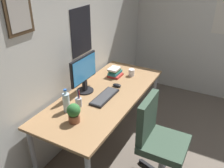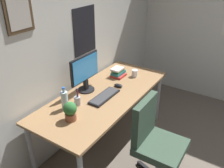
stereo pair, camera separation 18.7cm
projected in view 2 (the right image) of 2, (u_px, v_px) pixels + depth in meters
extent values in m
cube|color=silver|center=(62.00, 44.00, 2.63)|extent=(4.40, 0.08, 2.60)
cube|color=#4C3823|center=(19.00, 13.00, 2.03)|extent=(0.28, 0.02, 0.34)
cube|color=beige|center=(19.00, 13.00, 2.02)|extent=(0.22, 0.00, 0.28)
cube|color=black|center=(85.00, 31.00, 2.84)|extent=(0.40, 0.01, 0.56)
cube|color=#936D47|center=(105.00, 94.00, 2.77)|extent=(1.85, 0.78, 0.03)
cylinder|color=#9EA0A5|center=(158.00, 98.00, 3.43)|extent=(0.05, 0.05, 0.73)
cylinder|color=#9EA0A5|center=(32.00, 153.00, 2.46)|extent=(0.05, 0.05, 0.73)
cylinder|color=#9EA0A5|center=(119.00, 86.00, 3.75)|extent=(0.05, 0.05, 0.73)
cube|color=#334738|center=(161.00, 147.00, 2.39)|extent=(0.46, 0.46, 0.08)
cube|color=#334738|center=(144.00, 119.00, 2.37)|extent=(0.42, 0.07, 0.45)
cylinder|color=#9EA0A5|center=(159.00, 165.00, 2.51)|extent=(0.06, 0.06, 0.42)
cylinder|color=black|center=(166.00, 162.00, 2.81)|extent=(0.04, 0.04, 0.04)
cylinder|color=black|center=(139.00, 163.00, 2.79)|extent=(0.04, 0.04, 0.04)
cylinder|color=black|center=(86.00, 89.00, 2.83)|extent=(0.20, 0.20, 0.01)
cube|color=black|center=(86.00, 84.00, 2.80)|extent=(0.05, 0.04, 0.12)
cube|color=black|center=(85.00, 68.00, 2.70)|extent=(0.46, 0.02, 0.30)
cube|color=#338CD8|center=(86.00, 68.00, 2.69)|extent=(0.43, 0.00, 0.27)
cube|color=black|center=(104.00, 97.00, 2.68)|extent=(0.43, 0.15, 0.02)
cube|color=#38383A|center=(104.00, 96.00, 2.67)|extent=(0.41, 0.13, 0.00)
ellipsoid|color=black|center=(118.00, 85.00, 2.90)|extent=(0.06, 0.11, 0.04)
cylinder|color=silver|center=(65.00, 101.00, 2.43)|extent=(0.07, 0.07, 0.20)
cylinder|color=silver|center=(64.00, 90.00, 2.37)|extent=(0.03, 0.03, 0.04)
cylinder|color=#2659B2|center=(63.00, 88.00, 2.36)|extent=(0.03, 0.03, 0.02)
cylinder|color=white|center=(135.00, 73.00, 3.14)|extent=(0.08, 0.08, 0.09)
torus|color=white|center=(137.00, 72.00, 3.18)|extent=(0.05, 0.01, 0.05)
cylinder|color=brown|center=(71.00, 116.00, 2.29)|extent=(0.11, 0.11, 0.07)
sphere|color=#2D6B33|center=(70.00, 108.00, 2.25)|extent=(0.13, 0.13, 0.13)
ellipsoid|color=#287A38|center=(66.00, 109.00, 2.24)|extent=(0.07, 0.08, 0.02)
ellipsoid|color=#287A38|center=(70.00, 105.00, 2.28)|extent=(0.07, 0.08, 0.02)
ellipsoid|color=#287A38|center=(71.00, 111.00, 2.22)|extent=(0.08, 0.07, 0.02)
cylinder|color=#9EA0A5|center=(77.00, 101.00, 2.53)|extent=(0.07, 0.07, 0.09)
cylinder|color=#263FBF|center=(77.00, 94.00, 2.50)|extent=(0.01, 0.01, 0.13)
cylinder|color=red|center=(78.00, 95.00, 2.49)|extent=(0.01, 0.01, 0.13)
cylinder|color=black|center=(77.00, 94.00, 2.49)|extent=(0.01, 0.01, 0.13)
cylinder|color=#9EA0A5|center=(78.00, 94.00, 2.50)|extent=(0.01, 0.03, 0.14)
cylinder|color=#9EA0A5|center=(77.00, 94.00, 2.49)|extent=(0.01, 0.02, 0.14)
cube|color=#B22D28|center=(118.00, 75.00, 3.16)|extent=(0.18, 0.16, 0.03)
cube|color=#26727A|center=(118.00, 73.00, 3.16)|extent=(0.20, 0.12, 0.03)
cube|color=#33723F|center=(118.00, 70.00, 3.15)|extent=(0.15, 0.11, 0.03)
cube|color=silver|center=(117.00, 69.00, 3.12)|extent=(0.16, 0.13, 0.02)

